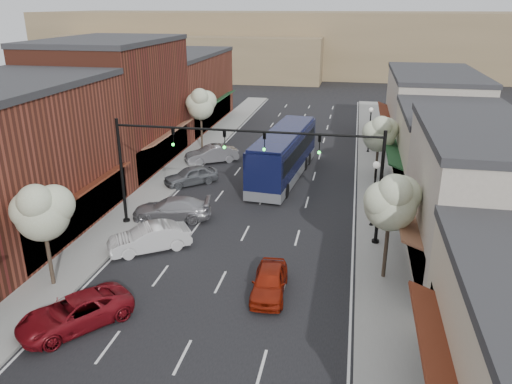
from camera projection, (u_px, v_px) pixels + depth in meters
The scene contains 28 objects.
ground at pixel (210, 303), 24.08m from camera, with size 160.00×160.00×0.00m, color black.
sidewalk_left at pixel (175, 172), 42.55m from camera, with size 2.80×73.00×0.15m, color gray.
sidewalk_right at pixel (377, 185), 39.50m from camera, with size 2.80×73.00×0.15m, color gray.
curb_left at pixel (191, 173), 42.30m from camera, with size 0.25×73.00×0.17m, color gray.
curb_right at pixel (359, 184), 39.75m from camera, with size 0.25×73.00×0.17m, color gray.
bldg_left_midnear at pixel (11, 159), 30.52m from camera, with size 10.14×14.10×9.40m.
bldg_left_midfar at pixel (114, 104), 43.10m from camera, with size 10.14×14.10×10.90m.
bldg_left_far at pixel (177, 90), 58.22m from camera, with size 10.14×18.10×8.40m.
bldg_right_midnear at pixel (496, 203), 25.71m from camera, with size 9.14×12.10×7.90m.
bldg_right_midfar at pixel (454, 153), 36.99m from camera, with size 9.14×12.10×6.40m.
bldg_right_far at pixel (431, 110), 49.66m from camera, with size 9.14×16.10×7.40m.
hill_far at pixel (329, 42), 104.54m from camera, with size 120.00×30.00×12.00m, color #7A6647.
hill_near at pixel (197, 55), 98.78m from camera, with size 50.00×20.00×8.00m, color #7A6647.
signal_mast_right at pixel (340, 169), 28.76m from camera, with size 8.22×0.46×7.00m.
signal_mast_left at pixel (156, 158), 30.80m from camera, with size 8.22×0.46×7.00m.
tree_right_near at pixel (392, 201), 24.61m from camera, with size 2.85×2.65×5.95m.
tree_right_far at pixel (380, 133), 39.45m from camera, with size 2.85×2.65×5.43m.
tree_left_near at pixel (42, 210), 24.03m from camera, with size 2.85×2.65×5.69m.
tree_left_far at pixel (201, 104), 47.75m from camera, with size 2.85×2.65×6.13m.
lamp_post_near at pixel (375, 183), 31.23m from camera, with size 0.44×0.44×4.44m.
lamp_post_far at pixel (370, 122), 47.29m from camera, with size 0.44×0.44×4.44m.
coach_bus at pixel (284, 154), 40.80m from camera, with size 4.04×13.09×3.94m.
red_hatchback at pixel (269, 282), 24.64m from camera, with size 1.63×4.05×1.38m, color maroon.
parked_car_a at pixel (75, 313), 22.14m from camera, with size 2.31×5.02×1.39m, color maroon.
parked_car_b at pixel (149, 238), 29.02m from camera, with size 1.65×4.73×1.56m, color silver.
parked_car_c at pixel (172, 209), 33.21m from camera, with size 2.11×5.19×1.51m, color #97979C.
parked_car_d at pixel (191, 176), 39.71m from camera, with size 1.74×4.32×1.47m, color slate.
parked_car_e at pixel (212, 154), 45.20m from camera, with size 1.66×4.75×1.57m, color gray.
Camera 1 is at (6.19, -19.79, 13.54)m, focal length 35.00 mm.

